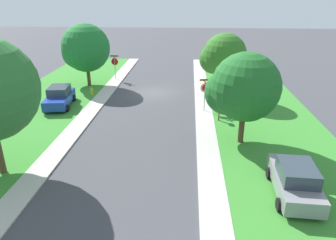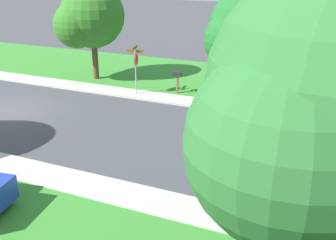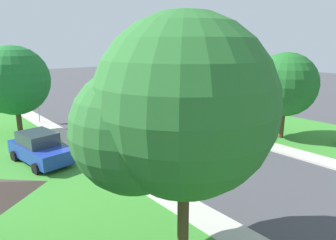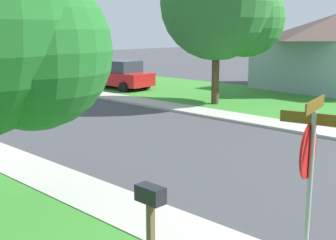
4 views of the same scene
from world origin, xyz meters
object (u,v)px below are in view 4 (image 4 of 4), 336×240
tree_sidewalk_far (224,7)px  mailbox (150,205)px  tree_corner_large (50,12)px  stop_sign_far_corner (309,163)px  car_red_driveway_right (120,75)px  tree_sidewalk_mid (8,24)px

tree_sidewalk_far → mailbox: (-12.67, -8.08, -3.60)m
tree_corner_large → stop_sign_far_corner: bearing=-115.1°
car_red_driveway_right → mailbox: size_ratio=3.34×
stop_sign_far_corner → tree_sidewalk_mid: size_ratio=0.43×
car_red_driveway_right → tree_sidewalk_mid: bearing=92.6°
stop_sign_far_corner → tree_sidewalk_mid: (11.23, 30.35, 2.08)m
tree_sidewalk_mid → tree_sidewalk_far: 20.24m
stop_sign_far_corner → mailbox: bearing=116.8°
stop_sign_far_corner → mailbox: (-1.03, 2.04, -0.88)m
stop_sign_far_corner → tree_corner_large: 27.99m
tree_sidewalk_far → mailbox: size_ratio=5.66×
tree_sidewalk_far → stop_sign_far_corner: bearing=-139.0°
tree_sidewalk_mid → tree_sidewalk_far: tree_sidewalk_far is taller
stop_sign_far_corner → tree_sidewalk_far: (11.64, 10.12, 2.72)m
mailbox → car_red_driveway_right: bearing=51.0°
car_red_driveway_right → tree_sidewalk_mid: tree_sidewalk_mid is taller
tree_corner_large → mailbox: size_ratio=5.76×
car_red_driveway_right → mailbox: car_red_driveway_right is taller
car_red_driveway_right → tree_sidewalk_far: size_ratio=0.59×
tree_sidewalk_mid → mailbox: 30.99m
tree_sidewalk_mid → tree_sidewalk_far: (0.41, -20.23, 0.64)m
car_red_driveway_right → tree_sidewalk_mid: 12.86m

